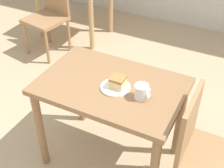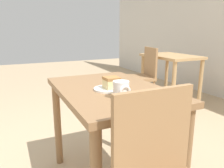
# 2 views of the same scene
# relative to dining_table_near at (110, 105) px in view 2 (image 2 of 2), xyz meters

# --- Properties ---
(dining_table_near) EXTENTS (1.02, 0.68, 0.77)m
(dining_table_near) POSITION_rel_dining_table_near_xyz_m (0.00, 0.00, 0.00)
(dining_table_near) COLOR olive
(dining_table_near) RESTS_ON ground_plane
(dining_table_far) EXTENTS (0.91, 0.63, 0.78)m
(dining_table_far) POSITION_rel_dining_table_near_xyz_m (-1.44, 1.76, -0.01)
(dining_table_far) COLOR tan
(dining_table_far) RESTS_ON ground_plane
(chair_far_corner) EXTENTS (0.50, 0.50, 0.91)m
(chair_far_corner) POSITION_rel_dining_table_near_xyz_m (-1.47, 1.24, -0.15)
(chair_far_corner) COLOR #9E754C
(chair_far_corner) RESTS_ON ground_plane
(plate) EXTENTS (0.21, 0.21, 0.01)m
(plate) POSITION_rel_dining_table_near_xyz_m (0.05, -0.03, 0.13)
(plate) COLOR white
(plate) RESTS_ON dining_table_near
(cake_slice) EXTENTS (0.10, 0.10, 0.08)m
(cake_slice) POSITION_rel_dining_table_near_xyz_m (0.06, -0.02, 0.18)
(cake_slice) COLOR #E5CC89
(cake_slice) RESTS_ON plate
(coffee_mug) EXTENTS (0.10, 0.10, 0.10)m
(coffee_mug) POSITION_rel_dining_table_near_xyz_m (0.25, -0.05, 0.18)
(coffee_mug) COLOR white
(coffee_mug) RESTS_ON dining_table_near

